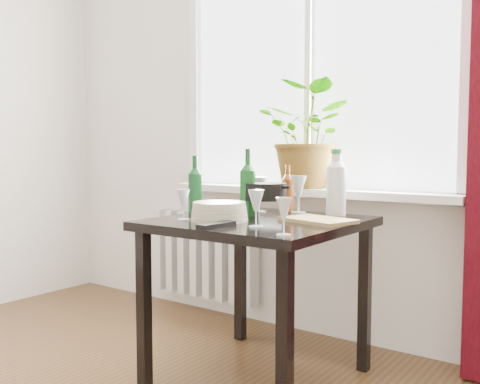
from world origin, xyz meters
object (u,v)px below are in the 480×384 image
Objects in this scene: wineglass_far_right at (284,216)px; fondue_pot at (265,199)px; wine_bottle_left at (195,185)px; cleaning_bottle at (336,181)px; cutting_board at (318,220)px; radiator at (204,255)px; wineglass_front_right at (256,208)px; wineglass_back_center at (298,194)px; bottle_amber at (288,188)px; plate_stack at (219,212)px; tv_remote at (216,225)px; wineglass_front_left at (183,205)px; wine_bottle_right at (248,182)px; wineglass_back_left at (259,194)px; potted_plant at (310,136)px.

wineglass_far_right is 0.61m from fondue_pot.
cleaning_bottle is (0.59, 0.35, 0.02)m from wine_bottle_left.
radiator is at bearing 153.18° from cutting_board.
wineglass_front_right is at bearing -45.04° from fondue_pot.
wineglass_far_right is 0.74× the size of wineglass_back_center.
wineglass_front_right is at bearing 149.36° from wineglass_far_right.
bottle_amber reaches higher than wineglass_front_right.
fondue_pot is (-0.27, -0.22, -0.09)m from cleaning_bottle.
plate_stack is (-0.05, -0.51, -0.08)m from bottle_amber.
plate_stack is 0.21m from tv_remote.
tv_remote is at bearing -91.16° from wineglass_back_center.
wineglass_front_left is (0.12, -0.22, -0.07)m from wine_bottle_left.
wine_bottle_right is 1.39× the size of fondue_pot.
fondue_pot reaches higher than tv_remote.
cleaning_bottle is at bearing 56.06° from fondue_pot.
wine_bottle_right is 0.43m from cleaning_bottle.
radiator is 0.92m from wineglass_back_left.
wineglass_front_right is 0.61× the size of plate_stack.
potted_plant reaches higher than radiator.
wineglass_back_left is at bearing 48.05° from wine_bottle_left.
wine_bottle_left is 0.95× the size of cutting_board.
fondue_pot is (0.07, 0.05, -0.08)m from wine_bottle_right.
wineglass_front_right reaches higher than cutting_board.
wine_bottle_left is at bearing -162.10° from wine_bottle_right.
cleaning_bottle reaches higher than wine_bottle_right.
cleaning_bottle is 1.29× the size of plate_stack.
wine_bottle_right is 1.34× the size of bottle_amber.
potted_plant is at bearing 100.52° from tv_remote.
wineglass_back_left is at bearing -154.56° from wineglass_back_center.
cleaning_bottle is at bearing 30.79° from wine_bottle_left.
plate_stack is at bearing 156.72° from wineglass_far_right.
bottle_amber is 0.73× the size of cleaning_bottle.
cleaning_bottle reaches higher than wineglass_front_right.
plate_stack reaches higher than radiator.
wine_bottle_right is 1.76× the size of wineglass_back_left.
bottle_amber reaches higher than wineglass_front_left.
wineglass_front_right is at bearing -97.81° from cleaning_bottle.
potted_plant is at bearing 113.69° from wineglass_far_right.
wine_bottle_left is 0.88× the size of cleaning_bottle.
wineglass_front_right is 0.67× the size of fondue_pot.
cleaning_bottle is 0.71m from tv_remote.
tv_remote reaches higher than cutting_board.
wineglass_back_center is at bearing -19.74° from radiator.
wineglass_back_center is (-0.11, 0.54, 0.02)m from wineglass_front_right.
wineglass_back_center reaches higher than wineglass_front_right.
wine_bottle_left is 2.02× the size of wineglass_far_right.
bottle_amber is at bearing 109.52° from fondue_pot.
wine_bottle_left is 0.65m from cutting_board.
wineglass_far_right is (0.40, -0.70, -0.05)m from bottle_amber.
wineglass_front_left is at bearing -150.02° from cutting_board.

